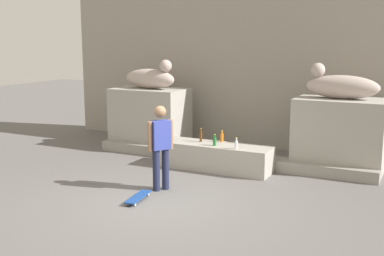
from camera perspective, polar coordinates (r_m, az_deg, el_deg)
name	(u,v)px	position (r m, az deg, el deg)	size (l,w,h in m)	color
ground_plane	(164,200)	(8.97, -3.37, -8.53)	(40.00, 40.00, 0.00)	#605E5B
facade_wall	(260,47)	(13.31, 8.05, 9.47)	(11.63, 0.60, 5.40)	#9B9488
pedestal_left	(150,118)	(13.01, -4.96, 1.13)	(1.94, 1.21, 1.62)	#A39E93
pedestal_right	(339,135)	(11.28, 17.03, -0.75)	(1.94, 1.21, 1.62)	#A39E93
statue_reclining_left	(151,78)	(12.86, -4.92, 5.93)	(1.67, 0.81, 0.78)	#B7A49B
statue_reclining_right	(340,86)	(11.13, 17.15, 4.79)	(1.62, 0.63, 0.78)	#B7A49B
ledge_block	(216,157)	(10.93, 2.86, -3.42)	(2.54, 0.75, 0.59)	#A39E93
skater	(161,144)	(9.33, -3.74, -1.90)	(0.36, 0.47, 1.67)	#1E233F
skateboard	(138,197)	(8.99, -6.38, -8.10)	(0.32, 0.82, 0.08)	navy
bottle_orange	(222,137)	(11.10, 3.56, -1.10)	(0.07, 0.07, 0.26)	orange
bottle_brown	(201,136)	(11.09, 1.06, -0.97)	(0.06, 0.06, 0.31)	#593314
bottle_clear	(236,144)	(10.41, 5.26, -1.94)	(0.07, 0.07, 0.25)	silver
bottle_green	(215,141)	(10.70, 2.69, -1.55)	(0.08, 0.08, 0.26)	#1E722D
stair_step	(226,158)	(11.50, 4.04, -3.58)	(6.89, 0.50, 0.26)	gray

